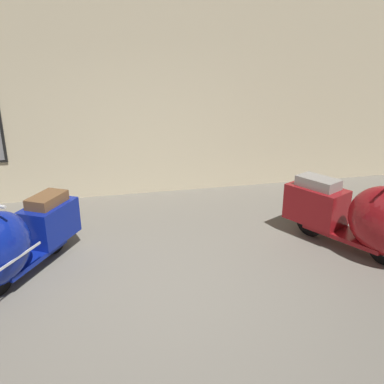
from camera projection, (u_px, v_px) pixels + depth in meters
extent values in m
plane|color=slate|center=(166.00, 307.00, 4.06)|extent=(60.00, 60.00, 0.00)
cube|color=beige|center=(128.00, 83.00, 6.61)|extent=(18.00, 0.20, 3.72)
cylinder|color=black|center=(54.00, 237.00, 5.07)|extent=(0.27, 0.39, 0.40)
cylinder|color=silver|center=(54.00, 237.00, 5.07)|extent=(0.18, 0.21, 0.18)
cube|color=navy|center=(29.00, 256.00, 4.65)|extent=(0.80, 1.01, 0.05)
cube|color=navy|center=(50.00, 222.00, 4.96)|extent=(0.69, 0.80, 0.44)
cube|color=brown|center=(47.00, 200.00, 4.87)|extent=(0.49, 0.56, 0.12)
cube|color=silver|center=(19.00, 257.00, 4.10)|extent=(0.35, 0.59, 0.02)
cylinder|color=black|center=(311.00, 220.00, 5.53)|extent=(0.28, 0.42, 0.43)
cylinder|color=silver|center=(311.00, 220.00, 5.53)|extent=(0.18, 0.22, 0.20)
cube|color=maroon|center=(346.00, 234.00, 5.16)|extent=(0.82, 1.09, 0.05)
cube|color=maroon|center=(316.00, 204.00, 5.42)|extent=(0.72, 0.85, 0.48)
cube|color=gray|center=(318.00, 183.00, 5.31)|extent=(0.51, 0.60, 0.13)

